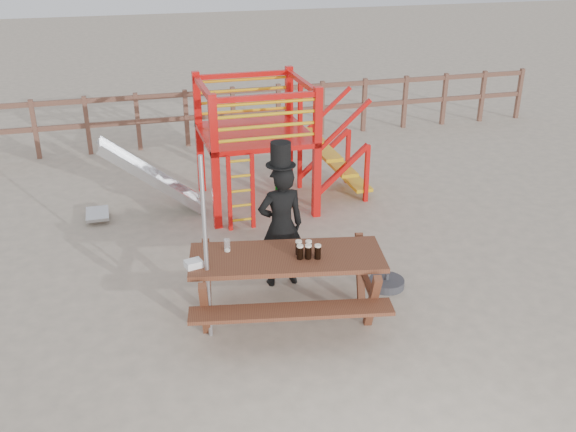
# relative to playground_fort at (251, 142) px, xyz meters

# --- Properties ---
(ground) EXTENTS (60.00, 60.00, 0.00)m
(ground) POSITION_rel_playground_fort_xyz_m (-0.12, -3.58, -1.07)
(ground) COLOR #BBA992
(ground) RESTS_ON ground
(back_fence) EXTENTS (15.09, 0.09, 1.20)m
(back_fence) POSITION_rel_playground_fort_xyz_m (-0.12, 3.42, -0.34)
(back_fence) COLOR brown
(back_fence) RESTS_ON ground
(playground_fort) EXTENTS (4.71, 1.84, 2.10)m
(playground_fort) POSITION_rel_playground_fort_xyz_m (0.00, 0.00, 0.00)
(playground_fort) COLOR red
(playground_fort) RESTS_ON ground
(picnic_table) EXTENTS (2.46, 1.91, 0.86)m
(picnic_table) POSITION_rel_playground_fort_xyz_m (-0.39, -3.54, -0.53)
(picnic_table) COLOR brown
(picnic_table) RESTS_ON ground
(man_with_hat) EXTENTS (0.61, 0.41, 1.93)m
(man_with_hat) POSITION_rel_playground_fort_xyz_m (-0.22, -2.69, -0.21)
(man_with_hat) COLOR black
(man_with_hat) RESTS_ON ground
(metal_pole) EXTENTS (0.05, 0.05, 2.17)m
(metal_pole) POSITION_rel_playground_fort_xyz_m (-1.31, -3.62, 0.01)
(metal_pole) COLOR #B2B2B7
(metal_pole) RESTS_ON ground
(parasol_base) EXTENTS (0.46, 0.46, 0.19)m
(parasol_base) POSITION_rel_playground_fort_xyz_m (1.06, -3.17, -1.02)
(parasol_base) COLOR #343338
(parasol_base) RESTS_ON ground
(paper_bag) EXTENTS (0.21, 0.18, 0.08)m
(paper_bag) POSITION_rel_playground_fort_xyz_m (-1.45, -3.52, -0.18)
(paper_bag) COLOR white
(paper_bag) RESTS_ON picnic_table
(stout_pints) EXTENTS (0.27, 0.23, 0.17)m
(stout_pints) POSITION_rel_playground_fort_xyz_m (-0.18, -3.63, -0.13)
(stout_pints) COLOR black
(stout_pints) RESTS_ON picnic_table
(empty_glasses) EXTENTS (0.07, 0.07, 0.15)m
(empty_glasses) POSITION_rel_playground_fort_xyz_m (-1.02, -3.25, -0.15)
(empty_glasses) COLOR silver
(empty_glasses) RESTS_ON picnic_table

